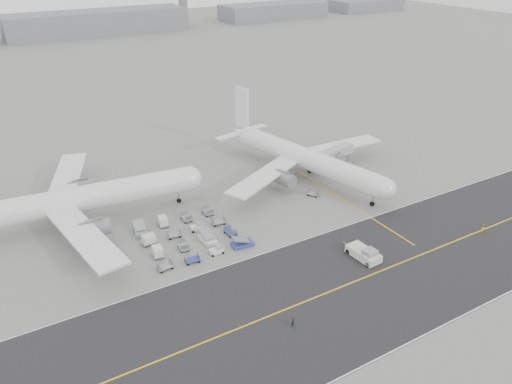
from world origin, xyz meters
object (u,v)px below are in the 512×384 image
control_tower (183,0)px  airliner_b (303,157)px  airliner_a (73,200)px  pushback_tug (364,254)px  ground_crew_b (483,228)px  ground_crew_a (293,322)px  jet_bridge (333,155)px

control_tower → airliner_b: size_ratio=0.59×
airliner_a → pushback_tug: 60.38m
airliner_a → ground_crew_b: (71.79, -46.17, -4.70)m
airliner_a → pushback_tug: airliner_a is taller
control_tower → ground_crew_a: bearing=-109.9°
airliner_b → control_tower: bearing=61.1°
control_tower → airliner_b: (-70.87, -242.45, -10.92)m
airliner_b → ground_crew_a: size_ratio=28.95×
jet_bridge → airliner_b: bearing=164.3°
control_tower → pushback_tug: (-81.75, -278.25, -15.20)m
airliner_a → jet_bridge: (64.25, -5.46, -1.54)m
jet_bridge → ground_crew_a: 61.22m
airliner_b → pushback_tug: 37.65m
airliner_b → pushback_tug: (-10.88, -35.79, -4.28)m
airliner_b → jet_bridge: size_ratio=3.37×
jet_bridge → ground_crew_a: bearing=-147.4°
control_tower → jet_bridge: control_tower is taller
jet_bridge → ground_crew_a: size_ratio=8.59×
jet_bridge → airliner_a: bearing=161.5°
jet_bridge → ground_crew_b: (7.54, -40.71, -3.17)m
airliner_a → airliner_b: bearing=-89.8°
ground_crew_a → pushback_tug: bearing=-2.4°
airliner_a → ground_crew_a: 54.42m
airliner_b → ground_crew_b: 44.55m
jet_bridge → pushback_tug: bearing=-133.1°
airliner_a → pushback_tug: bearing=-127.3°
control_tower → jet_bridge: bearing=-104.3°
airliner_a → ground_crew_b: airliner_a is taller
pushback_tug → control_tower: bearing=70.1°
ground_crew_a → ground_crew_b: 49.97m
ground_crew_b → airliner_a: bearing=-21.5°
control_tower → ground_crew_a: control_tower is taller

